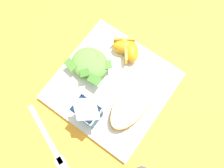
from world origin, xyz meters
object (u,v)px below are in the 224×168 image
white_plate (112,86)px  orange_wedge_middle (124,46)px  green_salad_pile (90,64)px  metal_fork (50,143)px  orange_wedge_front (131,52)px  cheesy_pizza_bread (133,102)px  milk_carton (87,111)px

white_plate → orange_wedge_middle: size_ratio=4.01×
green_salad_pile → metal_fork: (-0.04, 0.22, -0.03)m
orange_wedge_front → orange_wedge_middle: bearing=-6.7°
white_plate → orange_wedge_middle: 0.11m
green_salad_pile → orange_wedge_middle: green_salad_pile is taller
green_salad_pile → orange_wedge_front: bearing=-126.6°
white_plate → orange_wedge_front: bearing=-84.5°
cheesy_pizza_bread → green_salad_pile: size_ratio=1.55×
milk_carton → white_plate: bearing=-89.6°
orange_wedge_middle → metal_fork: size_ratio=0.39×
green_salad_pile → cheesy_pizza_bread: bearing=173.5°
white_plate → milk_carton: milk_carton is taller
metal_fork → cheesy_pizza_bread: bearing=-119.2°
white_plate → green_salad_pile: bearing=-6.3°
white_plate → orange_wedge_middle: (0.03, -0.10, 0.03)m
white_plate → green_salad_pile: green_salad_pile is taller
cheesy_pizza_bread → metal_fork: 0.23m
cheesy_pizza_bread → white_plate: bearing=-6.8°
cheesy_pizza_bread → orange_wedge_front: size_ratio=2.46×
white_plate → cheesy_pizza_bread: bearing=173.2°
orange_wedge_middle → orange_wedge_front: bearing=173.3°
orange_wedge_middle → white_plate: bearing=108.3°
orange_wedge_front → metal_fork: size_ratio=0.38×
orange_wedge_middle → metal_fork: orange_wedge_middle is taller
orange_wedge_middle → metal_fork: bearing=88.6°
orange_wedge_front → orange_wedge_middle: same height
cheesy_pizza_bread → metal_fork: size_ratio=0.94×
orange_wedge_front → orange_wedge_middle: 0.02m
white_plate → milk_carton: 0.12m
milk_carton → orange_wedge_front: 0.20m
green_salad_pile → milk_carton: size_ratio=1.00×
orange_wedge_front → milk_carton: bearing=93.0°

